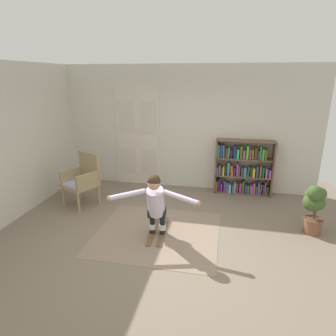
{
  "coord_description": "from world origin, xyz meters",
  "views": [
    {
      "loc": [
        0.93,
        -4.15,
        2.64
      ],
      "look_at": [
        -0.08,
        0.71,
        1.05
      ],
      "focal_mm": 30.91,
      "sensor_mm": 36.0,
      "label": 1
    }
  ],
  "objects": [
    {
      "name": "rug",
      "position": [
        -0.17,
        0.21,
        0.0
      ],
      "size": [
        2.12,
        1.93,
        0.01
      ],
      "primitive_type": "cube",
      "color": "gray",
      "rests_on": "ground"
    },
    {
      "name": "potted_plant",
      "position": [
        2.45,
        0.76,
        0.54
      ],
      "size": [
        0.37,
        0.45,
        0.92
      ],
      "color": "brown",
      "rests_on": "ground"
    },
    {
      "name": "skis_pair",
      "position": [
        -0.17,
        0.24,
        0.02
      ],
      "size": [
        0.34,
        0.94,
        0.07
      ],
      "color": "brown",
      "rests_on": "rug"
    },
    {
      "name": "ground_plane",
      "position": [
        0.0,
        0.0,
        0.0
      ],
      "size": [
        7.2,
        7.2,
        0.0
      ],
      "primitive_type": "plane",
      "color": "#796A5A"
    },
    {
      "name": "side_wall_left",
      "position": [
        -3.0,
        0.4,
        1.45
      ],
      "size": [
        0.1,
        6.0,
        2.9
      ],
      "primitive_type": "cube",
      "color": "beige",
      "rests_on": "ground"
    },
    {
      "name": "double_door",
      "position": [
        -1.22,
        2.54,
        1.23
      ],
      "size": [
        1.22,
        0.05,
        2.45
      ],
      "color": "beige",
      "rests_on": "ground"
    },
    {
      "name": "wicker_chair",
      "position": [
        -1.99,
        1.08,
        0.58
      ],
      "size": [
        0.8,
        0.8,
        1.1
      ],
      "color": "#9B865D",
      "rests_on": "ground"
    },
    {
      "name": "bookshelf",
      "position": [
        1.32,
        2.39,
        0.59
      ],
      "size": [
        1.31,
        0.3,
        1.27
      ],
      "color": "brown",
      "rests_on": "ground"
    },
    {
      "name": "person_skier",
      "position": [
        -0.16,
        0.06,
        0.69
      ],
      "size": [
        1.48,
        0.6,
        1.1
      ],
      "color": "white",
      "rests_on": "skis_pair"
    },
    {
      "name": "back_wall",
      "position": [
        0.0,
        2.6,
        1.45
      ],
      "size": [
        6.0,
        0.1,
        2.9
      ],
      "primitive_type": "cube",
      "color": "beige",
      "rests_on": "ground"
    }
  ]
}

